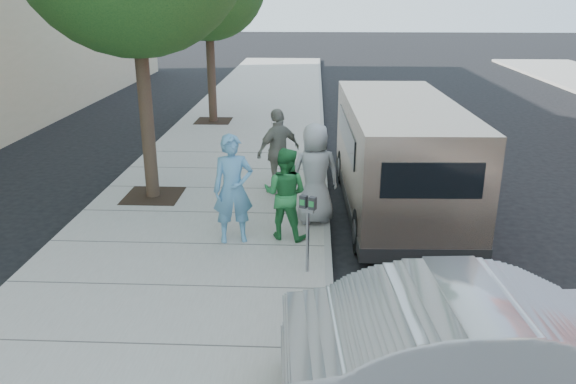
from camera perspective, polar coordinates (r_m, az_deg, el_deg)
The scene contains 10 objects.
ground at distance 9.96m, azimuth -4.32°, elevation -6.11°, with size 120.00×120.00×0.00m, color black.
sidewalk at distance 10.10m, azimuth -10.00°, elevation -5.54°, with size 5.00×60.00×0.15m, color gray.
curb_face at distance 9.86m, azimuth 4.05°, elevation -5.89°, with size 0.12×60.00×0.16m, color gray.
parking_meter at distance 8.59m, azimuth 2.02°, elevation -2.62°, with size 0.27×0.19×1.26m.
van at distance 11.66m, azimuth 11.09°, elevation 3.81°, with size 2.26×6.26×2.30m.
sedan at distance 6.47m, azimuth 20.83°, elevation -15.16°, with size 1.60×4.58×1.51m, color #A5A7AC.
person_officer at distance 9.72m, azimuth -5.60°, elevation 0.29°, with size 0.70×0.46×1.92m, color #5793BA.
person_green_shirt at distance 9.86m, azimuth -0.28°, elevation -0.16°, with size 0.81×0.63×1.66m, color #297E3E.
person_gray_shirt at distance 10.52m, azimuth 2.75°, elevation 1.85°, with size 0.94×0.61×1.92m, color #A0A0A2.
person_striped_polo at distance 12.16m, azimuth -0.97°, elevation 4.17°, with size 1.09×0.45×1.86m, color gray.
Camera 1 is at (1.17, -8.91, 4.30)m, focal length 35.00 mm.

